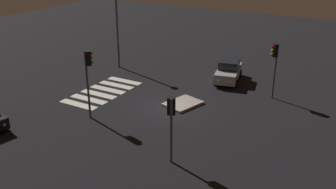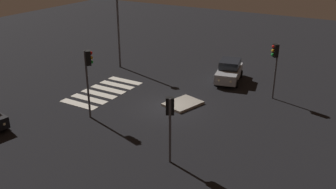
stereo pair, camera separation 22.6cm
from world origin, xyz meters
name	(u,v)px [view 1 (the left image)]	position (x,y,z in m)	size (l,w,h in m)	color
ground_plane	(168,107)	(0.00, 0.00, 0.00)	(80.00, 80.00, 0.00)	black
traffic_island	(183,104)	(-0.93, 0.72, 0.09)	(3.03, 2.59, 0.18)	gray
car_silver	(229,71)	(-7.39, 1.72, 0.89)	(4.37, 2.60, 1.80)	#9EA0A5
traffic_light_north	(171,114)	(6.06, 3.66, 2.84)	(0.53, 0.54, 3.75)	#47474C
traffic_light_west	(275,58)	(-5.38, 5.94, 3.23)	(0.54, 0.53, 4.26)	#47474C
traffic_light_east	(88,68)	(4.01, -3.65, 3.55)	(0.53, 0.54, 4.69)	#47474C
street_lamp	(117,13)	(-5.72, -8.63, 5.10)	(0.56, 0.56, 7.45)	#47474C
crosswalk_near	(103,92)	(0.00, -5.96, 0.01)	(6.45, 3.20, 0.02)	silver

